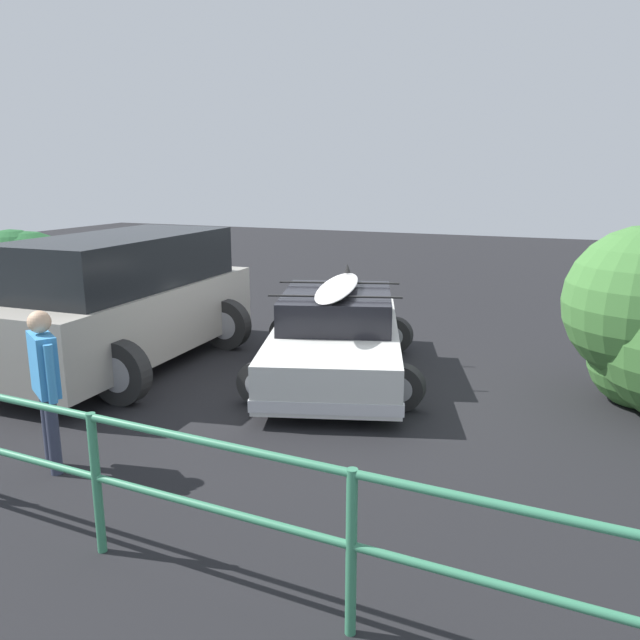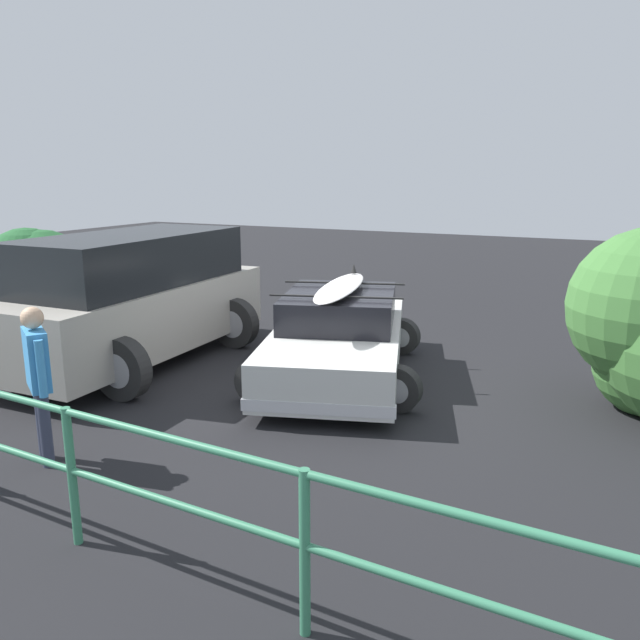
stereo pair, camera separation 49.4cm
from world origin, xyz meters
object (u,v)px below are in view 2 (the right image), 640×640
Objects in this scene: sedan_car at (339,336)px; bush_near_right at (49,281)px; person_bystander at (38,371)px; suv_car at (135,298)px.

sedan_car is 4.80m from bush_near_right.
person_bystander is 4.32m from bush_near_right.
bush_near_right is (4.68, 0.90, 0.59)m from sedan_car.
sedan_car is 0.93× the size of suv_car.
suv_car reaches higher than person_bystander.
sedan_car is at bearing -169.08° from bush_near_right.
sedan_car is 3.15m from suv_car.
person_bystander is at bearing 68.61° from sedan_car.
sedan_car is at bearing -165.63° from suv_car.
sedan_car is 2.07× the size of bush_near_right.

